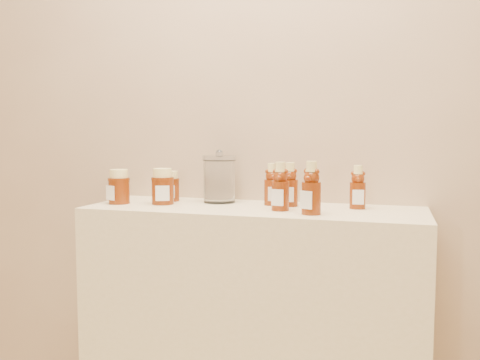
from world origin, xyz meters
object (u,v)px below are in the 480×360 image
(display_table, at_px, (253,330))
(glass_canister, at_px, (219,177))
(bear_bottle_back_left, at_px, (272,181))
(bear_bottle_front_left, at_px, (280,183))
(honey_jar_left, at_px, (119,187))

(display_table, relative_size, glass_canister, 6.09)
(bear_bottle_back_left, bearing_deg, bear_bottle_front_left, -89.51)
(glass_canister, bearing_deg, honey_jar_left, -158.12)
(honey_jar_left, relative_size, glass_canister, 0.66)
(display_table, bearing_deg, bear_bottle_front_left, -21.82)
(display_table, height_order, glass_canister, glass_canister)
(bear_bottle_back_left, distance_m, bear_bottle_front_left, 0.14)
(honey_jar_left, xyz_separation_m, glass_canister, (0.35, 0.14, 0.03))
(bear_bottle_back_left, relative_size, honey_jar_left, 1.35)
(glass_canister, bearing_deg, display_table, -30.80)
(display_table, xyz_separation_m, honey_jar_left, (-0.51, -0.05, 0.51))
(bear_bottle_front_left, height_order, honey_jar_left, bear_bottle_front_left)
(glass_canister, bearing_deg, bear_bottle_back_left, -3.67)
(bear_bottle_front_left, xyz_separation_m, glass_canister, (-0.27, 0.14, 0.00))
(display_table, relative_size, bear_bottle_front_left, 6.38)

